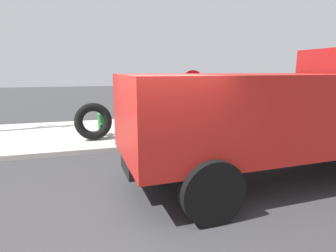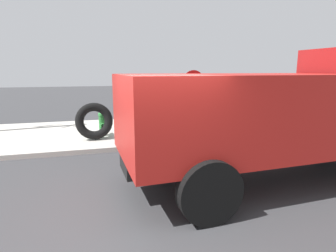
{
  "view_description": "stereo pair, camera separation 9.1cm",
  "coord_description": "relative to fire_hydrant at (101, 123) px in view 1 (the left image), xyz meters",
  "views": [
    {
      "loc": [
        -0.91,
        -4.22,
        2.49
      ],
      "look_at": [
        1.14,
        2.85,
        0.97
      ],
      "focal_mm": 29.31,
      "sensor_mm": 36.0,
      "label": 1
    },
    {
      "loc": [
        -0.82,
        -4.25,
        2.49
      ],
      "look_at": [
        1.14,
        2.85,
        0.97
      ],
      "focal_mm": 29.31,
      "sensor_mm": 36.0,
      "label": 2
    }
  ],
  "objects": [
    {
      "name": "ground_plane",
      "position": [
        0.52,
        -5.69,
        -0.62
      ],
      "size": [
        80.0,
        80.0,
        0.0
      ],
      "primitive_type": "plane",
      "color": "#38383A"
    },
    {
      "name": "sidewalk_curb",
      "position": [
        0.52,
        0.81,
        -0.55
      ],
      "size": [
        36.0,
        5.0,
        0.15
      ],
      "primitive_type": "cube",
      "color": "#BCB7AD",
      "rests_on": "ground"
    },
    {
      "name": "fire_hydrant",
      "position": [
        0.0,
        0.0,
        0.0
      ],
      "size": [
        0.28,
        0.62,
        0.89
      ],
      "color": "#2D8438",
      "rests_on": "sidewalk_curb"
    },
    {
      "name": "loose_tire",
      "position": [
        -0.28,
        -0.52,
        0.16
      ],
      "size": [
        1.25,
        0.48,
        1.27
      ],
      "primitive_type": "torus",
      "rotation": [
        1.43,
        0.0,
        0.02
      ],
      "color": "black",
      "rests_on": "sidewalk_curb"
    },
    {
      "name": "stop_sign",
      "position": [
        2.98,
        -1.26,
        1.14
      ],
      "size": [
        0.76,
        0.08,
        2.33
      ],
      "color": "gray",
      "rests_on": "sidewalk_curb"
    },
    {
      "name": "dump_truck_red",
      "position": [
        3.89,
        -4.8,
        0.99
      ],
      "size": [
        7.1,
        3.03,
        3.0
      ],
      "color": "red",
      "rests_on": "ground"
    }
  ]
}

